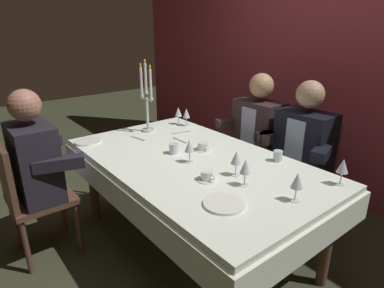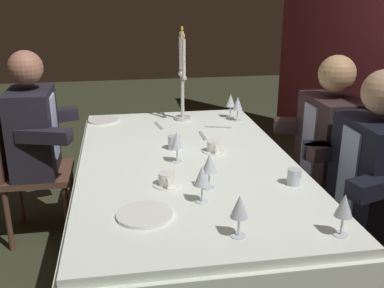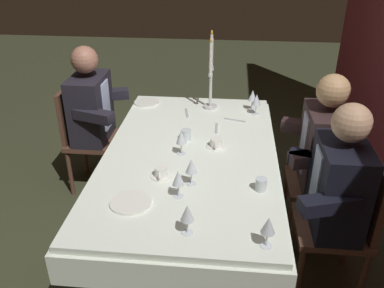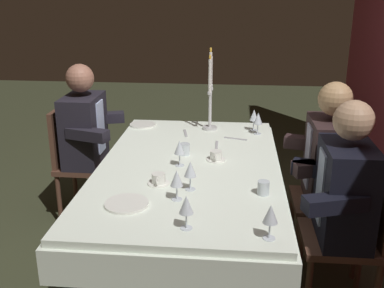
% 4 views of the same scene
% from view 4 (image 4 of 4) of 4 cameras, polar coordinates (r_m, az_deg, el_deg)
% --- Properties ---
extents(ground_plane, '(12.00, 12.00, 0.00)m').
position_cam_4_polar(ground_plane, '(3.19, -0.38, -14.99)').
color(ground_plane, '#333723').
extents(dining_table, '(1.94, 1.14, 0.74)m').
position_cam_4_polar(dining_table, '(2.89, -0.41, -4.73)').
color(dining_table, white).
rests_on(dining_table, ground_plane).
extents(candelabra, '(0.19, 0.11, 0.62)m').
position_cam_4_polar(candelabra, '(3.47, 2.27, 5.94)').
color(candelabra, silver).
rests_on(candelabra, dining_table).
extents(dinner_plate_0, '(0.20, 0.20, 0.01)m').
position_cam_4_polar(dinner_plate_0, '(3.64, -6.14, 2.40)').
color(dinner_plate_0, white).
rests_on(dinner_plate_0, dining_table).
extents(dinner_plate_1, '(0.22, 0.22, 0.01)m').
position_cam_4_polar(dinner_plate_1, '(2.35, -8.13, -7.34)').
color(dinner_plate_1, white).
rests_on(dinner_plate_1, dining_table).
extents(wine_glass_0, '(0.07, 0.07, 0.16)m').
position_cam_4_polar(wine_glass_0, '(3.50, 7.70, 3.48)').
color(wine_glass_0, silver).
rests_on(wine_glass_0, dining_table).
extents(wine_glass_1, '(0.07, 0.07, 0.16)m').
position_cam_4_polar(wine_glass_1, '(2.78, -1.56, -0.51)').
color(wine_glass_1, silver).
rests_on(wine_glass_1, dining_table).
extents(wine_glass_2, '(0.07, 0.07, 0.16)m').
position_cam_4_polar(wine_glass_2, '(2.34, -1.92, -4.34)').
color(wine_glass_2, silver).
rests_on(wine_glass_2, dining_table).
extents(wine_glass_3, '(0.07, 0.07, 0.16)m').
position_cam_4_polar(wine_glass_3, '(2.45, -0.22, -3.24)').
color(wine_glass_3, silver).
rests_on(wine_glass_3, dining_table).
extents(wine_glass_4, '(0.07, 0.07, 0.16)m').
position_cam_4_polar(wine_glass_4, '(3.42, 8.20, 3.07)').
color(wine_glass_4, silver).
rests_on(wine_glass_4, dining_table).
extents(wine_glass_5, '(0.07, 0.07, 0.16)m').
position_cam_4_polar(wine_glass_5, '(2.07, -0.72, -7.63)').
color(wine_glass_5, silver).
rests_on(wine_glass_5, dining_table).
extents(wine_glass_6, '(0.07, 0.07, 0.16)m').
position_cam_4_polar(wine_glass_6, '(2.02, 9.71, -8.64)').
color(wine_glass_6, silver).
rests_on(wine_glass_6, dining_table).
extents(water_tumbler_0, '(0.07, 0.07, 0.08)m').
position_cam_4_polar(water_tumbler_0, '(2.99, -0.93, -0.64)').
color(water_tumbler_0, silver).
rests_on(water_tumbler_0, dining_table).
extents(water_tumbler_1, '(0.06, 0.06, 0.08)m').
position_cam_4_polar(water_tumbler_1, '(2.46, 8.84, -5.40)').
color(water_tumbler_1, silver).
rests_on(water_tumbler_1, dining_table).
extents(coffee_cup_0, '(0.13, 0.12, 0.06)m').
position_cam_4_polar(coffee_cup_0, '(2.90, 2.99, -1.51)').
color(coffee_cup_0, white).
rests_on(coffee_cup_0, dining_table).
extents(coffee_cup_1, '(0.13, 0.12, 0.06)m').
position_cam_4_polar(coffee_cup_1, '(2.57, -4.18, -4.39)').
color(coffee_cup_1, white).
rests_on(coffee_cup_1, dining_table).
extents(fork_0, '(0.06, 0.17, 0.01)m').
position_cam_4_polar(fork_0, '(3.32, 5.42, 0.66)').
color(fork_0, '#B7B7BC').
rests_on(fork_0, dining_table).
extents(fork_1, '(0.17, 0.02, 0.01)m').
position_cam_4_polar(fork_1, '(3.17, 3.08, -0.15)').
color(fork_1, '#B7B7BC').
rests_on(fork_1, dining_table).
extents(fork_2, '(0.17, 0.05, 0.01)m').
position_cam_4_polar(fork_2, '(3.43, -0.82, 1.36)').
color(fork_2, '#B7B7BC').
rests_on(fork_2, dining_table).
extents(seated_diner_0, '(0.63, 0.48, 1.24)m').
position_cam_4_polar(seated_diner_0, '(3.64, -13.35, 1.78)').
color(seated_diner_0, brown).
rests_on(seated_diner_0, ground_plane).
extents(seated_diner_1, '(0.63, 0.48, 1.24)m').
position_cam_4_polar(seated_diner_1, '(3.05, 16.74, -1.95)').
color(seated_diner_1, brown).
rests_on(seated_diner_1, ground_plane).
extents(seated_diner_2, '(0.63, 0.48, 1.24)m').
position_cam_4_polar(seated_diner_2, '(2.62, 18.60, -5.63)').
color(seated_diner_2, brown).
rests_on(seated_diner_2, ground_plane).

